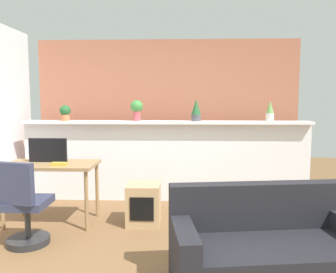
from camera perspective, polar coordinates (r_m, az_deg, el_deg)
ground_plane at (r=3.46m, az=-2.01°, el=-19.95°), size 12.00×12.00×0.00m
divider_wall at (r=5.19m, az=-0.37°, el=-4.27°), size 4.27×0.16×1.17m
plant_shelf at (r=5.07m, az=-0.40°, el=2.39°), size 4.27×0.30×0.04m
brick_wall_behind at (r=5.71m, az=-0.09°, el=3.40°), size 4.27×0.10×2.50m
potted_plant_0 at (r=5.32m, az=-16.81°, el=3.90°), size 0.16×0.16×0.24m
potted_plant_1 at (r=5.14m, az=-5.26°, el=4.68°), size 0.19×0.19×0.31m
potted_plant_2 at (r=5.04m, az=4.72°, el=4.41°), size 0.14×0.14×0.33m
potted_plant_3 at (r=5.19m, az=16.67°, el=4.07°), size 0.11×0.11×0.30m
desk at (r=4.44m, az=-18.94°, el=-5.31°), size 1.10×0.60×0.75m
tv_monitor at (r=4.50m, az=-19.43°, el=-2.17°), size 0.47×0.04×0.30m
office_chair at (r=3.90m, az=-23.00°, el=-11.24°), size 0.48×0.49×0.91m
side_cube_shelf at (r=4.27m, az=-4.10°, el=-11.20°), size 0.40×0.41×0.50m
book_on_desk at (r=4.23m, az=-17.77°, el=-4.41°), size 0.18×0.10×0.04m
couch at (r=3.04m, az=16.32°, el=-18.12°), size 1.65×0.96×0.80m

